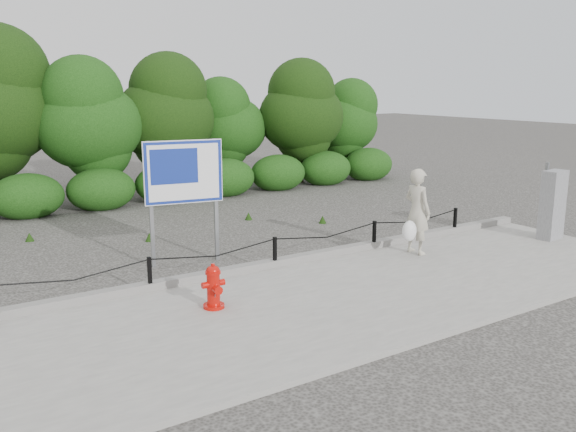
% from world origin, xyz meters
% --- Properties ---
extents(ground, '(90.00, 90.00, 0.00)m').
position_xyz_m(ground, '(0.00, 0.00, 0.00)').
color(ground, '#2D2B28').
rests_on(ground, ground).
extents(sidewalk, '(14.00, 4.00, 0.08)m').
position_xyz_m(sidewalk, '(0.00, -2.00, 0.04)').
color(sidewalk, gray).
rests_on(sidewalk, ground).
extents(curb, '(14.00, 0.22, 0.14)m').
position_xyz_m(curb, '(0.00, 0.05, 0.15)').
color(curb, slate).
rests_on(curb, sidewalk).
extents(chain_barrier, '(10.06, 0.06, 0.60)m').
position_xyz_m(chain_barrier, '(0.00, 0.00, 0.46)').
color(chain_barrier, black).
rests_on(chain_barrier, sidewalk).
extents(treeline, '(20.28, 3.83, 5.04)m').
position_xyz_m(treeline, '(-0.41, 8.96, 2.58)').
color(treeline, black).
rests_on(treeline, ground).
extents(fire_hydrant, '(0.38, 0.38, 0.72)m').
position_xyz_m(fire_hydrant, '(-1.95, -1.31, 0.42)').
color(fire_hydrant, '#BE0E07').
rests_on(fire_hydrant, sidewalk).
extents(pedestrian, '(0.73, 0.66, 1.77)m').
position_xyz_m(pedestrian, '(2.96, -0.76, 0.95)').
color(pedestrian, '#B6B09C').
rests_on(pedestrian, sidewalk).
extents(utility_cabinet, '(0.63, 0.46, 1.72)m').
position_xyz_m(utility_cabinet, '(6.40, -1.55, 0.86)').
color(utility_cabinet, '#9C9C9E').
rests_on(utility_cabinet, sidewalk).
extents(advertising_sign, '(1.53, 0.37, 2.47)m').
position_xyz_m(advertising_sign, '(-1.22, 1.39, 1.74)').
color(advertising_sign, slate).
rests_on(advertising_sign, ground).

